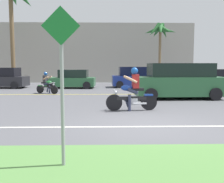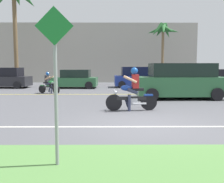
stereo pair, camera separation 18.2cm
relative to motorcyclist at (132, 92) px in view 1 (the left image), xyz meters
name	(u,v)px [view 1 (the left image)]	position (x,y,z in m)	size (l,w,h in m)	color
ground	(136,108)	(0.23, 0.67, -0.73)	(56.00, 30.00, 0.04)	#545459
lane_line_near	(150,126)	(0.23, -2.67, -0.70)	(50.40, 0.12, 0.01)	silver
lane_line_far	(126,94)	(0.23, 5.66, -0.70)	(50.40, 0.12, 0.01)	yellow
motorcyclist	(132,92)	(0.00, 0.00, 0.00)	(2.00, 0.65, 1.67)	black
suv_nearby	(179,81)	(2.85, 3.64, 0.20)	(4.73, 2.18, 1.86)	#2D663D
parked_car_0	(0,79)	(-9.24, 10.40, 0.03)	(4.34, 2.07, 1.58)	#232328
parked_car_1	(72,79)	(-3.66, 10.19, -0.03)	(3.79, 2.12, 1.43)	#2D663D
parked_car_2	(135,78)	(1.33, 10.85, 0.05)	(3.79, 2.05, 1.64)	navy
parked_car_3	(214,80)	(6.94, 8.83, -0.01)	(4.25, 2.03, 1.48)	#232328
palm_tree_0	(160,33)	(3.99, 13.95, 4.04)	(2.98, 2.98, 5.67)	brown
motorcyclist_distant	(47,84)	(-4.69, 6.21, -0.13)	(1.48, 0.81, 1.35)	black
street_sign	(62,72)	(-1.74, -5.62, 0.92)	(0.62, 0.06, 2.68)	gray
building_far	(91,54)	(-2.60, 18.67, 2.33)	(21.32, 4.00, 6.07)	#A8A399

